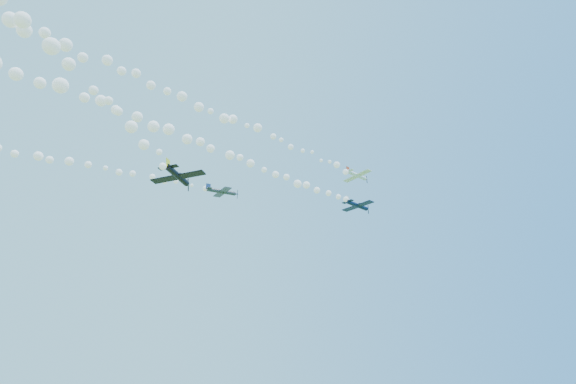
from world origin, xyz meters
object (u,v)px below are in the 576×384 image
object	(u,v)px
plane_white	(357,175)
plane_navy	(358,205)
plane_black	(178,176)
plane_grey	(222,192)

from	to	relation	value
plane_white	plane_navy	distance (m)	9.40
plane_black	plane_navy	bearing A→B (deg)	-25.55
plane_navy	plane_black	world-z (taller)	plane_navy
plane_white	plane_grey	distance (m)	26.21
plane_navy	plane_grey	distance (m)	29.75
plane_white	plane_grey	size ratio (longest dim) A/B	0.97
plane_white	plane_black	bearing A→B (deg)	-176.43
plane_grey	plane_black	world-z (taller)	plane_grey
plane_grey	plane_white	bearing A→B (deg)	-16.63
plane_navy	plane_black	bearing A→B (deg)	-169.61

